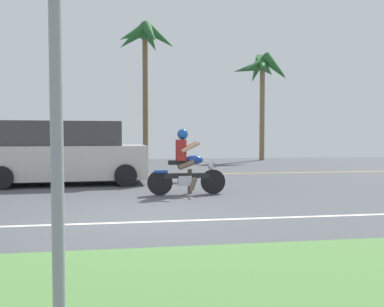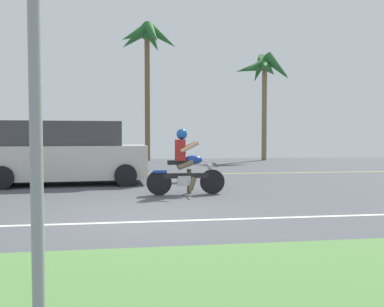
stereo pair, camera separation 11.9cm
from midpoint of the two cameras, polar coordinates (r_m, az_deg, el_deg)
name	(u,v)px [view 2 (the right image)]	position (r m, az deg, el deg)	size (l,w,h in m)	color
ground	(137,194)	(10.28, -7.48, -5.72)	(56.00, 30.00, 0.04)	#4C4F54
lane_line_near	(138,222)	(6.90, -7.13, -9.61)	(50.40, 0.12, 0.01)	silver
lane_line_far	(136,175)	(15.03, -7.70, -3.02)	(50.40, 0.12, 0.01)	yellow
motorcyclist	(185,167)	(9.89, -0.62, -1.91)	(1.94, 0.63, 1.62)	black
suv_nearby	(67,154)	(12.59, -17.01, -0.03)	(4.85, 2.30, 1.87)	beige
parked_car_1	(45,151)	(18.74, -19.93, 0.33)	(4.06, 2.12, 1.69)	#232328
palm_tree_0	(147,44)	(24.17, -6.21, 15.21)	(3.64, 3.71, 8.01)	brown
palm_tree_1	(265,71)	(24.52, 10.44, 11.45)	(3.46, 3.50, 6.33)	brown
street_sign	(35,88)	(2.01, -19.81, 8.70)	(0.62, 0.06, 2.76)	gray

